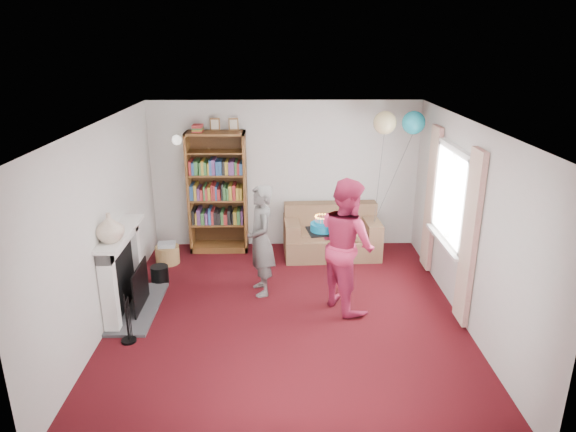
{
  "coord_description": "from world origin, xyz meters",
  "views": [
    {
      "loc": [
        -0.08,
        -5.92,
        3.43
      ],
      "look_at": [
        0.03,
        0.6,
        1.18
      ],
      "focal_mm": 32.0,
      "sensor_mm": 36.0,
      "label": 1
    }
  ],
  "objects_px": {
    "person_striped": "(261,240)",
    "bookcase": "(218,193)",
    "birthday_cake": "(323,227)",
    "sofa": "(331,236)",
    "person_magenta": "(346,244)"
  },
  "relations": [
    {
      "from": "bookcase",
      "to": "sofa",
      "type": "bearing_deg",
      "value": -7.19
    },
    {
      "from": "birthday_cake",
      "to": "person_striped",
      "type": "bearing_deg",
      "value": 159.61
    },
    {
      "from": "person_striped",
      "to": "bookcase",
      "type": "bearing_deg",
      "value": -168.85
    },
    {
      "from": "bookcase",
      "to": "person_magenta",
      "type": "xyz_separation_m",
      "value": [
        1.91,
        -2.03,
        -0.1
      ]
    },
    {
      "from": "person_striped",
      "to": "person_magenta",
      "type": "height_order",
      "value": "person_magenta"
    },
    {
      "from": "sofa",
      "to": "person_striped",
      "type": "xyz_separation_m",
      "value": [
        -1.12,
        -1.39,
        0.48
      ]
    },
    {
      "from": "sofa",
      "to": "person_striped",
      "type": "distance_m",
      "value": 1.84
    },
    {
      "from": "sofa",
      "to": "birthday_cake",
      "type": "relative_size",
      "value": 4.01
    },
    {
      "from": "sofa",
      "to": "person_magenta",
      "type": "xyz_separation_m",
      "value": [
        0.02,
        -1.79,
        0.58
      ]
    },
    {
      "from": "bookcase",
      "to": "person_magenta",
      "type": "height_order",
      "value": "bookcase"
    },
    {
      "from": "bookcase",
      "to": "person_striped",
      "type": "bearing_deg",
      "value": -64.62
    },
    {
      "from": "bookcase",
      "to": "birthday_cake",
      "type": "distance_m",
      "value": 2.51
    },
    {
      "from": "person_magenta",
      "to": "birthday_cake",
      "type": "height_order",
      "value": "person_magenta"
    },
    {
      "from": "bookcase",
      "to": "person_striped",
      "type": "height_order",
      "value": "bookcase"
    },
    {
      "from": "person_magenta",
      "to": "birthday_cake",
      "type": "relative_size",
      "value": 4.58
    }
  ]
}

